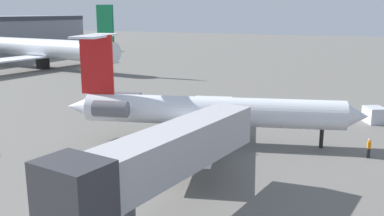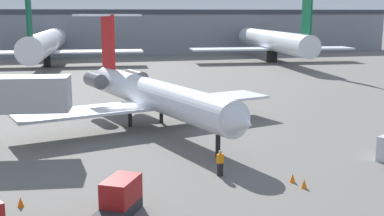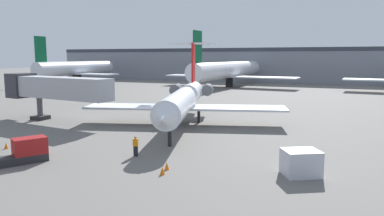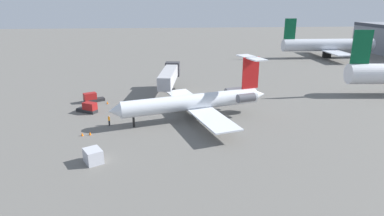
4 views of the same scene
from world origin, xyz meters
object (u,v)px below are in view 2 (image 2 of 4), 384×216
traffic_cone_mid (304,184)px  ground_crew_marshaller (220,163)px  parked_airliner_west_mid (46,43)px  parked_airliner_centre (273,41)px  traffic_cone_far (293,178)px  regional_jet (151,93)px  baggage_tug_trailing (119,200)px  traffic_cone_near (21,202)px

traffic_cone_mid → ground_crew_marshaller: bearing=140.5°
ground_crew_marshaller → parked_airliner_west_mid: parked_airliner_west_mid is taller
ground_crew_marshaller → parked_airliner_centre: 75.11m
traffic_cone_mid → traffic_cone_far: bearing=100.2°
regional_jet → traffic_cone_far: bearing=-71.0°
parked_airliner_centre → parked_airliner_west_mid: bearing=177.0°
traffic_cone_mid → traffic_cone_far: size_ratio=1.00×
regional_jet → parked_airliner_west_mid: (-10.49, 55.08, 1.30)m
baggage_tug_trailing → traffic_cone_mid: (11.10, 1.30, -0.56)m
baggage_tug_trailing → traffic_cone_far: baggage_tug_trailing is taller
ground_crew_marshaller → baggage_tug_trailing: (-6.96, -4.71, -0.02)m
ground_crew_marshaller → traffic_cone_near: ground_crew_marshaller is taller
regional_jet → ground_crew_marshaller: 14.94m
parked_airliner_centre → regional_jet: bearing=-123.6°
traffic_cone_far → parked_airliner_west_mid: size_ratio=0.01×
traffic_cone_mid → parked_airliner_centre: size_ratio=0.01×
baggage_tug_trailing → traffic_cone_mid: bearing=6.7°
baggage_tug_trailing → parked_airliner_centre: parked_airliner_centre is taller
baggage_tug_trailing → parked_airliner_centre: 82.51m
traffic_cone_far → parked_airliner_centre: size_ratio=0.01×
regional_jet → ground_crew_marshaller: size_ratio=16.47×
traffic_cone_far → parked_airliner_centre: 75.60m
baggage_tug_trailing → parked_airliner_centre: (40.06, 72.05, 3.51)m
traffic_cone_near → traffic_cone_far: bearing=-0.5°
regional_jet → baggage_tug_trailing: (-5.08, -19.35, -2.34)m
regional_jet → traffic_cone_mid: bearing=-71.6°
regional_jet → parked_airliner_west_mid: bearing=100.8°
traffic_cone_far → traffic_cone_near: bearing=179.5°
traffic_cone_near → parked_airliner_west_mid: 72.00m
baggage_tug_trailing → parked_airliner_centre: bearing=60.9°
traffic_cone_near → parked_airliner_west_mid: parked_airliner_west_mid is taller
regional_jet → baggage_tug_trailing: regional_jet is taller
baggage_tug_trailing → traffic_cone_far: size_ratio=7.55×
traffic_cone_mid → parked_airliner_west_mid: bearing=102.7°
traffic_cone_near → parked_airliner_centre: bearing=57.1°
regional_jet → traffic_cone_near: regional_jet is taller
traffic_cone_near → traffic_cone_far: 15.88m
traffic_cone_near → ground_crew_marshaller: bearing=10.3°
regional_jet → baggage_tug_trailing: size_ratio=6.70×
traffic_cone_far → parked_airliner_centre: bearing=67.3°
traffic_cone_far → parked_airliner_west_mid: 73.95m
parked_airliner_west_mid → parked_airliner_centre: (45.47, -2.38, -0.12)m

